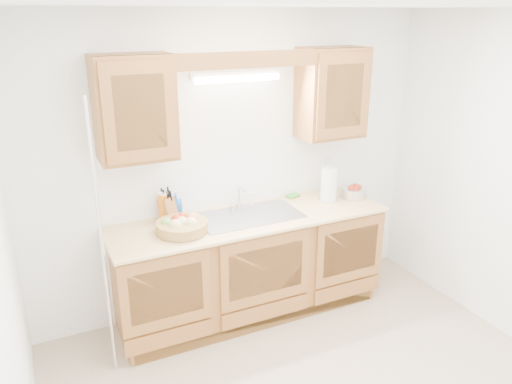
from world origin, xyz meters
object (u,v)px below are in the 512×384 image
fruit_basket (182,225)px  apple_bowl (354,192)px  knife_block (168,209)px  paper_towel (329,184)px

fruit_basket → apple_bowl: 1.62m
fruit_basket → knife_block: bearing=98.9°
knife_block → paper_towel: bearing=-28.5°
fruit_basket → knife_block: 0.25m
paper_towel → apple_bowl: (0.25, -0.03, -0.10)m
knife_block → apple_bowl: knife_block is taller
paper_towel → fruit_basket: bearing=-176.1°
knife_block → apple_bowl: 1.67m
fruit_basket → knife_block: size_ratio=1.81×
fruit_basket → paper_towel: bearing=3.9°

